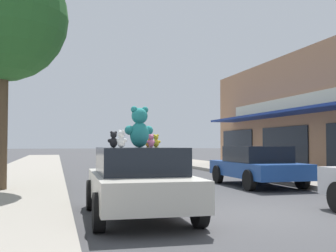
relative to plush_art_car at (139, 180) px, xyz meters
name	(u,v)px	position (x,y,z in m)	size (l,w,h in m)	color
ground_plane	(256,214)	(2.52, -0.18, -0.77)	(260.00, 260.00, 0.00)	#424244
plush_art_car	(139,180)	(0.00, 0.00, 0.00)	(2.08, 4.09, 1.43)	beige
teddy_bear_giant	(139,128)	(0.02, 0.05, 1.08)	(0.64, 0.42, 0.85)	teal
teddy_bear_white	(121,139)	(-0.52, -1.00, 0.82)	(0.20, 0.24, 0.33)	white
teddy_bear_yellow	(156,141)	(0.43, 0.31, 0.80)	(0.21, 0.14, 0.28)	yellow
teddy_bear_orange	(148,142)	(0.38, 0.91, 0.79)	(0.16, 0.19, 0.26)	orange
teddy_bear_black	(113,140)	(-0.56, -0.29, 0.82)	(0.24, 0.16, 0.32)	black
teddy_bear_pink	(151,141)	(0.19, -0.27, 0.80)	(0.20, 0.15, 0.27)	pink
parked_car_far_center	(257,165)	(5.30, 5.25, -0.01)	(2.11, 4.37, 1.42)	#1E4793
street_tree	(2,18)	(-3.25, 4.78, 4.51)	(3.88, 3.88, 7.09)	brown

